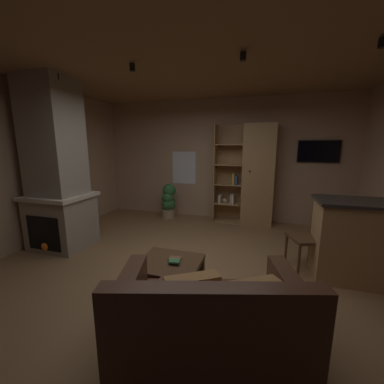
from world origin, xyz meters
TOP-DOWN VIEW (x-y plane):
  - floor at (0.00, 0.00)m, footprint 5.65×5.33m
  - wall_back at (0.00, 2.70)m, footprint 5.77×0.06m
  - wall_left at (-2.85, 0.00)m, footprint 0.06×5.33m
  - ceiling at (0.00, 0.00)m, footprint 5.65×5.33m
  - window_pane_back at (-0.89, 2.66)m, footprint 0.59×0.01m
  - stone_fireplace at (-2.27, 0.25)m, footprint 0.97×0.84m
  - bookshelf_cabinet at (0.78, 2.42)m, footprint 1.26×0.41m
  - kitchen_bar_counter at (2.37, 0.50)m, footprint 1.47×0.64m
  - leather_couch at (0.62, -1.19)m, footprint 1.64×1.23m
  - coffee_table at (0.02, -0.54)m, footprint 0.69×0.61m
  - table_book_0 at (0.06, -0.47)m, footprint 0.14×0.10m
  - table_book_1 at (0.09, -0.56)m, footprint 0.13×0.11m
  - dining_chair at (1.66, 0.61)m, footprint 0.54×0.54m
  - potted_floor_plant at (-1.15, 2.29)m, footprint 0.35×0.34m
  - wall_mounted_tv at (2.03, 2.63)m, footprint 0.79×0.06m
  - track_light_spot_0 at (-1.93, 0.11)m, footprint 0.07×0.07m
  - track_light_spot_1 at (-0.68, 0.06)m, footprint 0.07×0.07m
  - track_light_spot_2 at (0.68, 0.09)m, footprint 0.07×0.07m
  - track_light_spot_3 at (1.99, 0.11)m, footprint 0.07×0.07m

SIDE VIEW (x-z plane):
  - floor at x=0.00m, z-range -0.02..0.00m
  - leather_couch at x=0.62m, z-range -0.11..0.73m
  - coffee_table at x=0.02m, z-range 0.13..0.57m
  - potted_floor_plant at x=-1.15m, z-range 0.01..0.83m
  - table_book_0 at x=0.06m, z-range 0.43..0.45m
  - table_book_1 at x=0.09m, z-range 0.45..0.48m
  - kitchen_bar_counter at x=2.37m, z-range 0.00..1.05m
  - dining_chair at x=1.66m, z-range 0.07..0.99m
  - bookshelf_cabinet at x=0.78m, z-range -0.01..2.14m
  - window_pane_back at x=-0.89m, z-range 0.79..1.57m
  - stone_fireplace at x=-2.27m, z-range -0.13..2.61m
  - wall_back at x=0.00m, z-range 0.00..2.74m
  - wall_left at x=-2.85m, z-range 0.00..2.74m
  - wall_mounted_tv at x=2.03m, z-range 1.37..1.82m
  - track_light_spot_0 at x=-1.93m, z-range 2.63..2.72m
  - track_light_spot_1 at x=-0.68m, z-range 2.63..2.72m
  - track_light_spot_2 at x=0.68m, z-range 2.63..2.72m
  - track_light_spot_3 at x=1.99m, z-range 2.63..2.72m
  - ceiling at x=0.00m, z-range 2.74..2.76m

